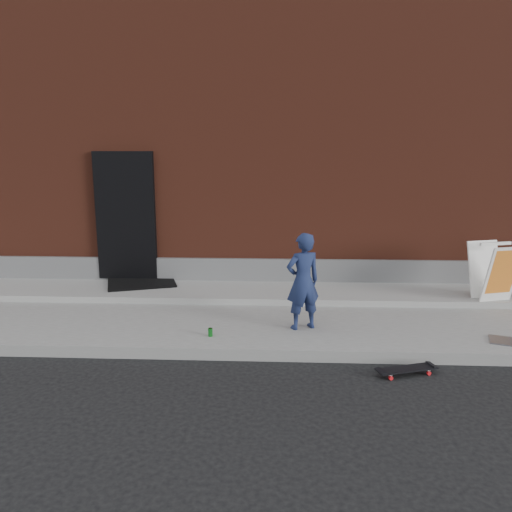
# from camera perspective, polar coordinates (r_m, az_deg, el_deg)

# --- Properties ---
(ground) EXTENTS (80.00, 80.00, 0.00)m
(ground) POSITION_cam_1_polar(r_m,az_deg,el_deg) (6.21, 1.47, -11.98)
(ground) COLOR black
(ground) RESTS_ON ground
(sidewalk) EXTENTS (20.00, 3.00, 0.15)m
(sidewalk) POSITION_cam_1_polar(r_m,az_deg,el_deg) (7.58, 1.73, -6.91)
(sidewalk) COLOR slate
(sidewalk) RESTS_ON ground
(apron) EXTENTS (20.00, 1.20, 0.10)m
(apron) POSITION_cam_1_polar(r_m,az_deg,el_deg) (8.40, 1.84, -4.15)
(apron) COLOR gray
(apron) RESTS_ON sidewalk
(building) EXTENTS (20.00, 8.10, 5.00)m
(building) POSITION_cam_1_polar(r_m,az_deg,el_deg) (12.68, 2.25, 11.70)
(building) COLOR #5F281A
(building) RESTS_ON ground
(child) EXTENTS (0.56, 0.48, 1.32)m
(child) POSITION_cam_1_polar(r_m,az_deg,el_deg) (6.71, 5.38, -2.90)
(child) COLOR #1B274E
(child) RESTS_ON sidewalk
(skateboard) EXTENTS (0.72, 0.38, 0.08)m
(skateboard) POSITION_cam_1_polar(r_m,az_deg,el_deg) (6.10, 16.82, -12.30)
(skateboard) COLOR red
(skateboard) RESTS_ON ground
(pizza_sign) EXTENTS (0.70, 0.77, 0.90)m
(pizza_sign) POSITION_cam_1_polar(r_m,az_deg,el_deg) (8.54, 25.54, -1.57)
(pizza_sign) COLOR white
(pizza_sign) RESTS_ON apron
(soda_can) EXTENTS (0.07, 0.07, 0.11)m
(soda_can) POSITION_cam_1_polar(r_m,az_deg,el_deg) (6.59, -5.24, -8.67)
(soda_can) COLOR #1B8827
(soda_can) RESTS_ON sidewalk
(doormat) EXTENTS (1.37, 1.23, 0.03)m
(doormat) POSITION_cam_1_polar(r_m,az_deg,el_deg) (9.00, -12.95, -2.94)
(doormat) COLOR black
(doormat) RESTS_ON apron
(utility_plate) EXTENTS (0.60, 0.49, 0.02)m
(utility_plate) POSITION_cam_1_polar(r_m,az_deg,el_deg) (7.15, 27.20, -8.71)
(utility_plate) COLOR #59595F
(utility_plate) RESTS_ON sidewalk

